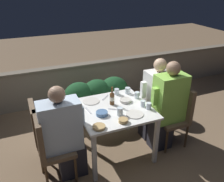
% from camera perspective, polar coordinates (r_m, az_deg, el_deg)
% --- Properties ---
extents(ground_plane, '(16.00, 16.00, 0.00)m').
position_cam_1_polar(ground_plane, '(3.57, 0.44, -14.23)').
color(ground_plane, '#7A6047').
extents(parapet_wall, '(9.00, 0.18, 0.75)m').
position_cam_1_polar(parapet_wall, '(4.83, -7.87, 2.26)').
color(parapet_wall, gray).
rests_on(parapet_wall, ground_plane).
extents(dining_table, '(0.95, 0.92, 0.72)m').
position_cam_1_polar(dining_table, '(3.20, 0.48, -5.51)').
color(dining_table, white).
rests_on(dining_table, ground_plane).
extents(planter_hedge, '(1.14, 0.47, 0.74)m').
position_cam_1_polar(planter_hedge, '(4.09, -3.59, -1.69)').
color(planter_hedge, brown).
rests_on(planter_hedge, ground_plane).
extents(chair_left_near, '(0.41, 0.40, 0.91)m').
position_cam_1_polar(chair_left_near, '(2.92, -15.20, -12.17)').
color(chair_left_near, brown).
rests_on(chair_left_near, ground_plane).
extents(person_blue_shirt, '(0.52, 0.26, 1.25)m').
position_cam_1_polar(person_blue_shirt, '(2.89, -11.49, -10.18)').
color(person_blue_shirt, '#282833').
rests_on(person_blue_shirt, ground_plane).
extents(chair_left_far, '(0.41, 0.40, 0.91)m').
position_cam_1_polar(chair_left_far, '(3.18, -16.40, -8.95)').
color(chair_left_far, brown).
rests_on(chair_left_far, ground_plane).
extents(chair_right_near, '(0.41, 0.40, 0.91)m').
position_cam_1_polar(chair_right_near, '(3.57, 15.51, -4.72)').
color(chair_right_near, brown).
rests_on(chair_right_near, ground_plane).
extents(person_green_blouse, '(0.50, 0.26, 1.32)m').
position_cam_1_polar(person_green_blouse, '(3.40, 13.12, -3.67)').
color(person_green_blouse, '#282833').
rests_on(person_green_blouse, ground_plane).
extents(chair_right_far, '(0.41, 0.40, 0.91)m').
position_cam_1_polar(chair_right_far, '(3.77, 12.81, -2.66)').
color(chair_right_far, brown).
rests_on(chair_right_far, ground_plane).
extents(person_white_polo, '(0.48, 0.26, 1.27)m').
position_cam_1_polar(person_white_polo, '(3.62, 10.40, -1.88)').
color(person_white_polo, '#282833').
rests_on(person_white_polo, ground_plane).
extents(beer_bottle, '(0.06, 0.06, 0.26)m').
position_cam_1_polar(beer_bottle, '(3.19, 0.02, -1.66)').
color(beer_bottle, brown).
rests_on(beer_bottle, dining_table).
extents(plate_0, '(0.23, 0.23, 0.01)m').
position_cam_1_polar(plate_0, '(3.32, -5.06, -2.44)').
color(plate_0, silver).
rests_on(plate_0, dining_table).
extents(plate_1, '(0.23, 0.23, 0.01)m').
position_cam_1_polar(plate_1, '(3.02, 5.47, -5.56)').
color(plate_1, silver).
rests_on(plate_1, dining_table).
extents(bowl_0, '(0.16, 0.16, 0.04)m').
position_cam_1_polar(bowl_0, '(3.30, 3.24, -2.22)').
color(bowl_0, beige).
rests_on(bowl_0, dining_table).
extents(bowl_1, '(0.12, 0.12, 0.04)m').
position_cam_1_polar(bowl_1, '(2.85, 2.73, -7.06)').
color(bowl_1, tan).
rests_on(bowl_1, dining_table).
extents(bowl_2, '(0.15, 0.15, 0.03)m').
position_cam_1_polar(bowl_2, '(2.75, -3.15, -8.57)').
color(bowl_2, tan).
rests_on(bowl_2, dining_table).
extents(bowl_3, '(0.15, 0.15, 0.05)m').
position_cam_1_polar(bowl_3, '(2.99, -2.46, -5.34)').
color(bowl_3, '#4C709E').
rests_on(bowl_3, dining_table).
extents(glass_cup_0, '(0.07, 0.07, 0.09)m').
position_cam_1_polar(glass_cup_0, '(3.49, 1.15, -0.14)').
color(glass_cup_0, silver).
rests_on(glass_cup_0, dining_table).
extents(glass_cup_1, '(0.07, 0.07, 0.09)m').
position_cam_1_polar(glass_cup_1, '(3.15, 8.83, -3.56)').
color(glass_cup_1, silver).
rests_on(glass_cup_1, dining_table).
extents(glass_cup_2, '(0.08, 0.08, 0.09)m').
position_cam_1_polar(glass_cup_2, '(3.53, 3.77, 0.13)').
color(glass_cup_2, silver).
rests_on(glass_cup_2, dining_table).
extents(glass_cup_3, '(0.08, 0.08, 0.11)m').
position_cam_1_polar(glass_cup_3, '(2.97, 1.88, -4.93)').
color(glass_cup_3, silver).
rests_on(glass_cup_3, dining_table).
extents(glass_cup_4, '(0.07, 0.07, 0.08)m').
position_cam_1_polar(glass_cup_4, '(3.20, 7.45, -2.99)').
color(glass_cup_4, silver).
rests_on(glass_cup_4, dining_table).
extents(glass_cup_5, '(0.07, 0.07, 0.09)m').
position_cam_1_polar(glass_cup_5, '(3.40, 6.04, -0.98)').
color(glass_cup_5, silver).
rests_on(glass_cup_5, dining_table).
extents(fork_0, '(0.14, 0.13, 0.01)m').
position_cam_1_polar(fork_0, '(3.41, -1.60, -1.52)').
color(fork_0, silver).
rests_on(fork_0, dining_table).
extents(fork_1, '(0.04, 0.17, 0.01)m').
position_cam_1_polar(fork_1, '(3.10, -5.74, -4.67)').
color(fork_1, silver).
rests_on(fork_1, dining_table).
extents(fork_2, '(0.15, 0.11, 0.01)m').
position_cam_1_polar(fork_2, '(3.12, 0.56, -4.38)').
color(fork_2, silver).
rests_on(fork_2, dining_table).
extents(potted_plant, '(0.40, 0.40, 0.78)m').
position_cam_1_polar(potted_plant, '(4.32, 10.66, 0.55)').
color(potted_plant, '#9E5638').
rests_on(potted_plant, ground_plane).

